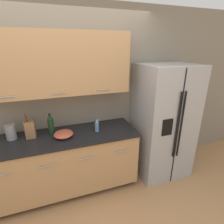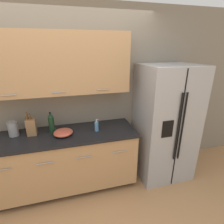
% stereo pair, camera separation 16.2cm
% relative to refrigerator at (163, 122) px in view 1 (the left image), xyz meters
% --- Properties ---
extents(wall_back, '(10.00, 0.39, 2.60)m').
position_rel_refrigerator_xyz_m(wall_back, '(-1.44, 0.34, 0.54)').
color(wall_back, gray).
rests_on(wall_back, ground_plane).
extents(counter_unit, '(2.00, 0.64, 0.90)m').
position_rel_refrigerator_xyz_m(counter_unit, '(-1.54, 0.05, -0.44)').
color(counter_unit, black).
rests_on(counter_unit, ground_plane).
extents(refrigerator, '(0.83, 0.74, 1.79)m').
position_rel_refrigerator_xyz_m(refrigerator, '(0.00, 0.00, 0.00)').
color(refrigerator, '#9E9EA0').
rests_on(refrigerator, ground_plane).
extents(knife_block, '(0.12, 0.11, 0.32)m').
position_rel_refrigerator_xyz_m(knife_block, '(-1.94, 0.13, 0.12)').
color(knife_block, olive).
rests_on(knife_block, counter_unit).
extents(wine_bottle, '(0.08, 0.08, 0.30)m').
position_rel_refrigerator_xyz_m(wine_bottle, '(-1.69, 0.12, 0.14)').
color(wine_bottle, black).
rests_on(wine_bottle, counter_unit).
extents(soap_dispenser, '(0.06, 0.06, 0.18)m').
position_rel_refrigerator_xyz_m(soap_dispenser, '(-1.08, 0.01, 0.08)').
color(soap_dispenser, '#4C7FB2').
rests_on(soap_dispenser, counter_unit).
extents(steel_canister, '(0.13, 0.13, 0.22)m').
position_rel_refrigerator_xyz_m(steel_canister, '(-2.18, 0.17, 0.10)').
color(steel_canister, gray).
rests_on(steel_canister, counter_unit).
extents(mixing_bowl, '(0.26, 0.26, 0.08)m').
position_rel_refrigerator_xyz_m(mixing_bowl, '(-1.54, 0.00, 0.04)').
color(mixing_bowl, '#B24C38').
rests_on(mixing_bowl, counter_unit).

